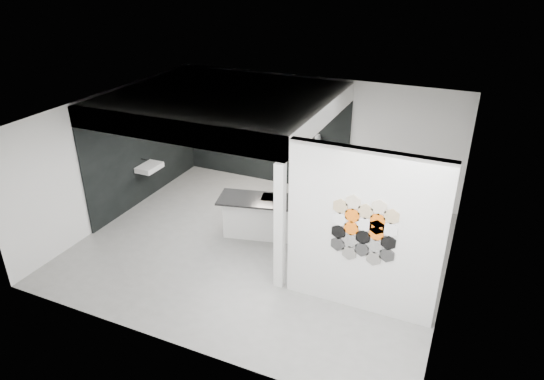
{
  "coord_description": "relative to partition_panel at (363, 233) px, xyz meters",
  "views": [
    {
      "loc": [
        3.56,
        -7.48,
        5.31
      ],
      "look_at": [
        0.1,
        0.3,
        1.15
      ],
      "focal_mm": 32.0,
      "sensor_mm": 36.0,
      "label": 1
    }
  ],
  "objects": [
    {
      "name": "partition_panel",
      "position": [
        0.0,
        0.0,
        0.0
      ],
      "size": [
        2.45,
        0.15,
        2.8
      ],
      "primitive_type": "cube",
      "color": "silver",
      "rests_on": "floor"
    },
    {
      "name": "bottle_dark",
      "position": [
        -3.75,
        3.87,
        0.01
      ],
      "size": [
        0.07,
        0.07,
        0.17
      ],
      "primitive_type": "cylinder",
      "rotation": [
        0.0,
        0.0,
        -0.04
      ],
      "color": "black",
      "rests_on": "display_shelf"
    },
    {
      "name": "kitchen_island",
      "position": [
        -2.43,
        1.41,
        -0.95
      ],
      "size": [
        1.78,
        1.1,
        1.33
      ],
      "rotation": [
        0.0,
        0.0,
        0.24
      ],
      "color": "silver",
      "rests_on": "floor"
    },
    {
      "name": "display_shelf",
      "position": [
        -3.43,
        3.87,
        -0.1
      ],
      "size": [
        3.0,
        0.15,
        0.04
      ],
      "primitive_type": "cube",
      "color": "black",
      "rests_on": "bay_clad_back"
    },
    {
      "name": "glass_bowl",
      "position": [
        -2.08,
        3.87,
        -0.03
      ],
      "size": [
        0.17,
        0.17,
        0.11
      ],
      "primitive_type": "cylinder",
      "rotation": [
        0.0,
        0.0,
        0.16
      ],
      "color": "gray",
      "rests_on": "display_shelf"
    },
    {
      "name": "wall_basin",
      "position": [
        -5.46,
        1.8,
        -0.55
      ],
      "size": [
        0.4,
        0.6,
        0.12
      ],
      "primitive_type": "cube",
      "color": "silver",
      "rests_on": "bay_clad_left"
    },
    {
      "name": "bulkhead",
      "position": [
        -3.52,
        2.0,
        1.15
      ],
      "size": [
        4.4,
        4.0,
        0.4
      ],
      "primitive_type": "cube",
      "color": "silver",
      "rests_on": "corner_column"
    },
    {
      "name": "floor",
      "position": [
        -2.23,
        1.0,
        -1.4
      ],
      "size": [
        7.0,
        6.0,
        0.01
      ],
      "primitive_type": "cube",
      "color": "slate"
    },
    {
      "name": "bay_clad_back",
      "position": [
        -3.52,
        3.97,
        -0.22
      ],
      "size": [
        4.4,
        0.04,
        2.35
      ],
      "primitive_type": "cube",
      "color": "black",
      "rests_on": "floor"
    },
    {
      "name": "bay_clad_left",
      "position": [
        -5.7,
        2.0,
        -0.22
      ],
      "size": [
        0.04,
        4.0,
        2.35
      ],
      "primitive_type": "cube",
      "color": "black",
      "rests_on": "floor"
    },
    {
      "name": "kettle",
      "position": [
        -2.69,
        3.87,
        -0.0
      ],
      "size": [
        0.18,
        0.18,
        0.15
      ],
      "primitive_type": "ellipsoid",
      "rotation": [
        0.0,
        0.0,
        0.01
      ],
      "color": "black",
      "rests_on": "display_shelf"
    },
    {
      "name": "utensil_cup",
      "position": [
        -4.28,
        3.87,
        -0.03
      ],
      "size": [
        0.1,
        0.1,
        0.1
      ],
      "primitive_type": "cylinder",
      "rotation": [
        0.0,
        0.0,
        -0.3
      ],
      "color": "black",
      "rests_on": "display_shelf"
    },
    {
      "name": "stockpot",
      "position": [
        -4.32,
        3.87,
        0.01
      ],
      "size": [
        0.26,
        0.26,
        0.18
      ],
      "primitive_type": "cylinder",
      "rotation": [
        0.0,
        0.0,
        -0.18
      ],
      "color": "black",
      "rests_on": "display_shelf"
    },
    {
      "name": "hex_tile_cluster",
      "position": [
        0.03,
        -0.09,
        0.1
      ],
      "size": [
        1.04,
        0.02,
        1.16
      ],
      "color": "#2D2D2D",
      "rests_on": "partition_panel"
    },
    {
      "name": "glass_vase",
      "position": [
        -2.08,
        3.87,
        -0.0
      ],
      "size": [
        0.13,
        0.13,
        0.15
      ],
      "primitive_type": "cylinder",
      "rotation": [
        0.0,
        0.0,
        -0.25
      ],
      "color": "gray",
      "rests_on": "display_shelf"
    },
    {
      "name": "corner_column",
      "position": [
        -1.41,
        0.0,
        -0.22
      ],
      "size": [
        0.16,
        0.16,
        2.35
      ],
      "primitive_type": "cube",
      "color": "silver",
      "rests_on": "floor"
    },
    {
      "name": "fascia_beam",
      "position": [
        -3.52,
        0.08,
        1.15
      ],
      "size": [
        4.4,
        0.16,
        0.4
      ],
      "primitive_type": "cube",
      "color": "silver",
      "rests_on": "corner_column"
    }
  ]
}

